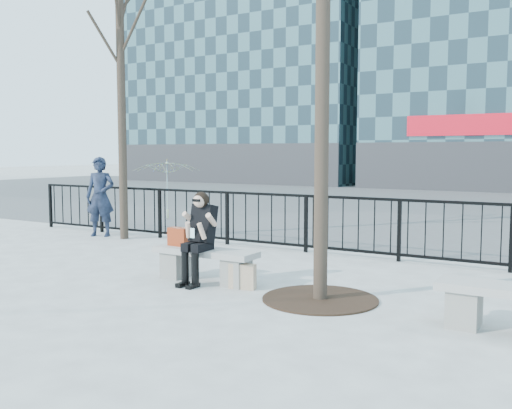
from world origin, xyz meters
The scene contains 12 objects.
ground centered at (0.00, 0.00, 0.00)m, with size 120.00×120.00×0.00m, color gray.
street_surface centered at (0.00, 15.00, 0.00)m, with size 60.00×23.00×0.01m, color #474747.
railing centered at (0.00, 3.00, 0.55)m, with size 14.00×0.06×1.10m.
building_left centered at (-15.00, 27.00, 11.30)m, with size 16.20×10.20×22.60m.
tree_left centered at (-4.00, 2.50, 4.86)m, with size 2.80×2.80×6.50m.
tree_grate centered at (1.90, -0.10, 0.01)m, with size 1.50×1.50×0.02m, color black.
bench_main centered at (0.00, 0.00, 0.30)m, with size 1.65×0.46×0.49m.
seated_woman centered at (0.00, -0.16, 0.67)m, with size 0.50×0.64×1.34m.
handbag centered at (-0.50, 0.02, 0.63)m, with size 0.33×0.16×0.28m, color #942E12.
shopping_bag centered at (0.71, -0.10, 0.18)m, with size 0.37×0.14×0.35m, color beige.
standing_man centered at (-4.73, 2.52, 0.90)m, with size 0.66×0.43×1.80m, color black.
vendor_umbrella centered at (-5.59, 5.90, 0.85)m, with size 1.86×1.90×1.70m, color #F9FC38.
Camera 1 is at (4.88, -6.74, 1.91)m, focal length 40.00 mm.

